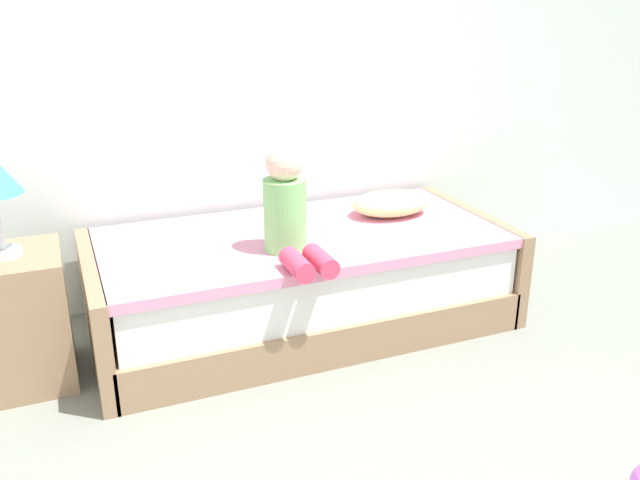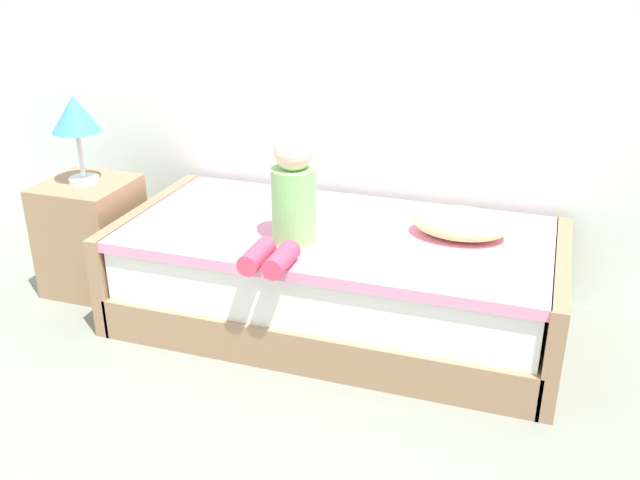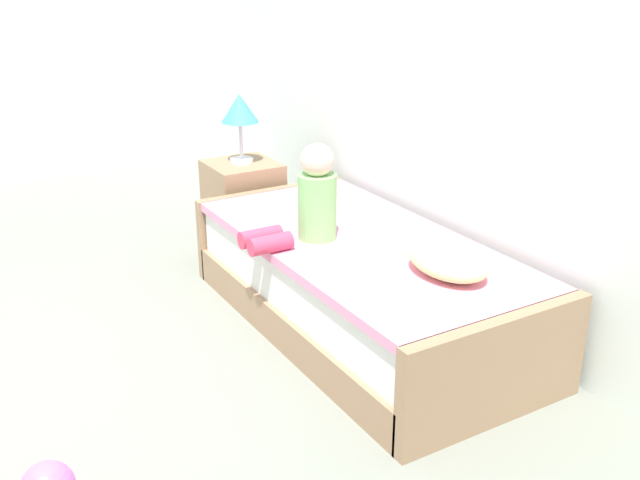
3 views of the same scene
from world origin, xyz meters
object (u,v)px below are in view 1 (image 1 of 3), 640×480
at_px(child_figure, 288,211).
at_px(pillow, 391,203).
at_px(nightstand, 15,320).
at_px(bed, 302,280).

xyz_separation_m(child_figure, pillow, (0.71, 0.33, -0.14)).
height_order(nightstand, pillow, pillow).
bearing_deg(nightstand, pillow, 4.42).
relative_size(bed, child_figure, 4.14).
distance_m(child_figure, pillow, 0.79).
distance_m(bed, child_figure, 0.53).
bearing_deg(nightstand, bed, 2.02).
xyz_separation_m(bed, child_figure, (-0.15, -0.23, 0.46)).
bearing_deg(child_figure, pillow, 24.87).
relative_size(nightstand, child_figure, 1.18).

